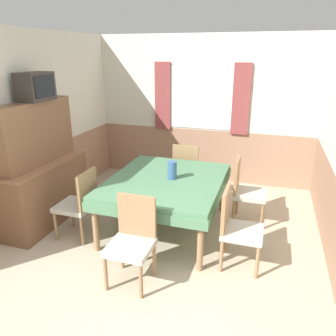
{
  "coord_description": "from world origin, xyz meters",
  "views": [
    {
      "loc": [
        1.19,
        -2.03,
        2.29
      ],
      "look_at": [
        -0.03,
        1.76,
        0.88
      ],
      "focal_mm": 35.0,
      "sensor_mm": 36.0,
      "label": 1
    }
  ],
  "objects": [
    {
      "name": "chair_left_near",
      "position": [
        -1.04,
        1.23,
        0.49
      ],
      "size": [
        0.44,
        0.44,
        0.92
      ],
      "rotation": [
        0.0,
        0.0,
        1.57
      ],
      "color": "#93704C",
      "rests_on": "ground_plane"
    },
    {
      "name": "chair_right_far",
      "position": [
        0.94,
        2.3,
        0.49
      ],
      "size": [
        0.44,
        0.44,
        0.92
      ],
      "rotation": [
        0.0,
        0.0,
        4.71
      ],
      "color": "#93704C",
      "rests_on": "ground_plane"
    },
    {
      "name": "chair_head_window",
      "position": [
        -0.05,
        2.88,
        0.49
      ],
      "size": [
        0.44,
        0.44,
        0.92
      ],
      "color": "#93704C",
      "rests_on": "ground_plane"
    },
    {
      "name": "chair_head_near",
      "position": [
        -0.05,
        0.65,
        0.49
      ],
      "size": [
        0.44,
        0.44,
        0.92
      ],
      "rotation": [
        0.0,
        0.0,
        3.14
      ],
      "color": "#93704C",
      "rests_on": "ground_plane"
    },
    {
      "name": "sideboard",
      "position": [
        -1.73,
        1.45,
        0.71
      ],
      "size": [
        0.46,
        1.47,
        1.7
      ],
      "color": "brown",
      "rests_on": "ground_plane"
    },
    {
      "name": "wall_back",
      "position": [
        -0.0,
        3.77,
        1.31
      ],
      "size": [
        4.31,
        0.09,
        2.6
      ],
      "color": "silver",
      "rests_on": "ground_plane"
    },
    {
      "name": "chair_right_near",
      "position": [
        0.94,
        1.23,
        0.49
      ],
      "size": [
        0.44,
        0.44,
        0.92
      ],
      "rotation": [
        0.0,
        0.0,
        4.71
      ],
      "color": "#93704C",
      "rests_on": "ground_plane"
    },
    {
      "name": "tv",
      "position": [
        -1.73,
        1.53,
        1.88
      ],
      "size": [
        0.29,
        0.47,
        0.36
      ],
      "color": "#2D2823",
      "rests_on": "sideboard"
    },
    {
      "name": "ground_plane",
      "position": [
        0.0,
        0.0,
        0.0
      ],
      "size": [
        16.0,
        16.0,
        0.0
      ],
      "primitive_type": "plane",
      "color": "tan"
    },
    {
      "name": "vase",
      "position": [
        0.02,
        1.79,
        0.85
      ],
      "size": [
        0.12,
        0.12,
        0.24
      ],
      "color": "#335684",
      "rests_on": "dining_table"
    },
    {
      "name": "dining_table",
      "position": [
        -0.05,
        1.76,
        0.63
      ],
      "size": [
        1.47,
        1.73,
        0.73
      ],
      "color": "#4C7A56",
      "rests_on": "ground_plane"
    },
    {
      "name": "wall_left",
      "position": [
        -1.98,
        1.88,
        1.3
      ],
      "size": [
        0.05,
        4.15,
        2.6
      ],
      "color": "silver",
      "rests_on": "ground_plane"
    }
  ]
}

